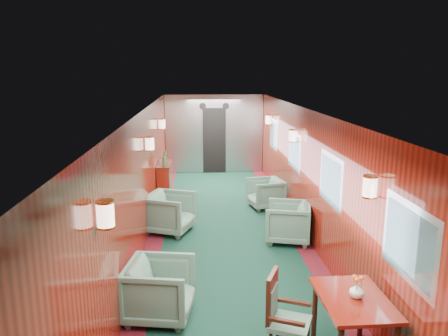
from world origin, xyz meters
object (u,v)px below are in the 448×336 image
at_px(side_chair, 282,313).
at_px(armchair_left_near, 160,290).
at_px(armchair_right_far, 266,193).
at_px(armchair_right_near, 288,222).
at_px(dining_table, 353,308).
at_px(armchair_left_far, 169,213).
at_px(credenza, 165,181).

height_order(side_chair, armchair_left_near, side_chair).
height_order(side_chair, armchair_right_far, side_chair).
bearing_deg(armchair_right_near, armchair_left_near, -27.57).
height_order(dining_table, armchair_left_near, dining_table).
height_order(dining_table, armchair_left_far, armchair_left_far).
xyz_separation_m(credenza, armchair_left_near, (0.29, -5.27, -0.09)).
height_order(armchair_left_near, armchair_right_near, armchair_left_near).
bearing_deg(side_chair, credenza, 128.54).
height_order(dining_table, armchair_right_far, dining_table).
xyz_separation_m(side_chair, credenza, (-1.68, 6.16, -0.07)).
bearing_deg(armchair_right_far, credenza, -120.58).
bearing_deg(armchair_right_far, armchair_left_near, -36.51).
xyz_separation_m(credenza, armchair_right_near, (2.44, -2.85, -0.10)).
relative_size(armchair_right_near, armchair_right_far, 1.08).
distance_m(armchair_left_far, armchair_right_near, 2.28).
xyz_separation_m(side_chair, armchair_right_near, (0.76, 3.31, -0.16)).
xyz_separation_m(dining_table, credenza, (-2.41, 6.28, -0.17)).
distance_m(credenza, armchair_right_near, 3.75).
distance_m(side_chair, armchair_right_near, 3.40).
xyz_separation_m(side_chair, armchair_left_far, (-1.44, 3.93, -0.14)).
bearing_deg(armchair_left_far, armchair_right_near, -84.77).
height_order(side_chair, credenza, credenza).
bearing_deg(side_chair, armchair_left_near, 170.68).
xyz_separation_m(armchair_left_near, armchair_right_far, (2.06, 4.47, -0.04)).
relative_size(armchair_left_far, armchair_right_far, 1.15).
bearing_deg(armchair_left_near, dining_table, -106.34).
bearing_deg(armchair_left_far, armchair_left_near, -158.17).
bearing_deg(credenza, armchair_right_far, -18.85).
xyz_separation_m(dining_table, armchair_right_far, (-0.06, 5.48, -0.29)).
relative_size(dining_table, armchair_right_far, 1.36).
relative_size(side_chair, armchair_right_far, 1.31).
relative_size(armchair_left_near, armchair_right_far, 1.11).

